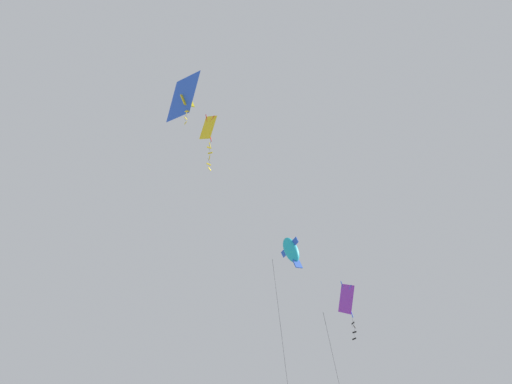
{
  "coord_description": "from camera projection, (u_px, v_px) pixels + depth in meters",
  "views": [
    {
      "loc": [
        18.72,
        -0.08,
        1.48
      ],
      "look_at": [
        -1.96,
        0.42,
        27.27
      ],
      "focal_mm": 54.74,
      "sensor_mm": 36.0,
      "label": 1
    }
  ],
  "objects": [
    {
      "name": "kite_diamond_highest",
      "position": [
        346.0,
        300.0,
        32.46
      ],
      "size": [
        2.12,
        1.32,
        7.79
      ],
      "rotation": [
        0.2,
        0.0,
        0.44
      ],
      "color": "purple"
    },
    {
      "name": "kite_delta_mid_left",
      "position": [
        184.0,
        98.0,
        37.32
      ],
      "size": [
        2.43,
        1.8,
        2.64
      ],
      "rotation": [
        0.4,
        0.0,
        0.53
      ],
      "color": "blue"
    },
    {
      "name": "kite_diamond_upper_right",
      "position": [
        208.0,
        129.0,
        29.02
      ],
      "size": [
        1.09,
        0.68,
        3.06
      ],
      "rotation": [
        0.24,
        0.0,
        0.72
      ],
      "color": "yellow"
    },
    {
      "name": "kite_fish_near_left",
      "position": [
        291.0,
        250.0,
        33.34
      ],
      "size": [
        1.86,
        1.42,
        9.67
      ],
      "rotation": [
        0.43,
        0.0,
        0.57
      ],
      "color": "#1EB2C6"
    }
  ]
}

